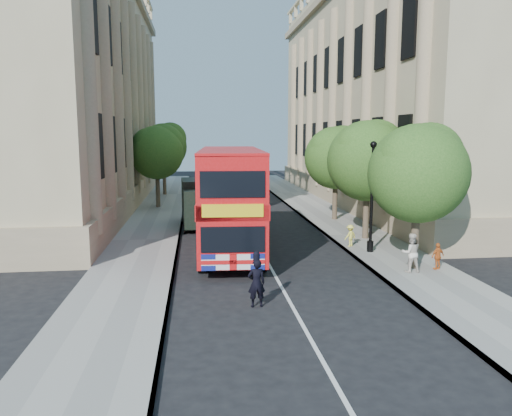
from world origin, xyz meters
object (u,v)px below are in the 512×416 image
object	(u,v)px
double_decker_bus	(231,197)
woman_pedestrian	(411,253)
police_constable	(256,283)
lamp_post	(372,201)
box_van	(200,204)

from	to	relation	value
double_decker_bus	woman_pedestrian	size ratio (longest dim) A/B	6.67
woman_pedestrian	police_constable	bearing A→B (deg)	28.34
lamp_post	police_constable	distance (m)	9.16
box_van	police_constable	world-z (taller)	box_van
woman_pedestrian	box_van	bearing A→B (deg)	-50.02
lamp_post	box_van	xyz separation A→B (m)	(-7.89, 7.82, -1.12)
box_van	police_constable	bearing A→B (deg)	-86.35
woman_pedestrian	lamp_post	bearing A→B (deg)	-79.70
double_decker_bus	woman_pedestrian	xyz separation A→B (m)	(6.86, -4.90, -1.75)
lamp_post	double_decker_bus	world-z (taller)	lamp_post
double_decker_bus	police_constable	bearing A→B (deg)	-84.83
police_constable	double_decker_bus	bearing A→B (deg)	-93.28
double_decker_bus	woman_pedestrian	world-z (taller)	double_decker_bus
double_decker_bus	lamp_post	bearing A→B (deg)	-8.49
double_decker_bus	box_van	distance (m)	6.78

